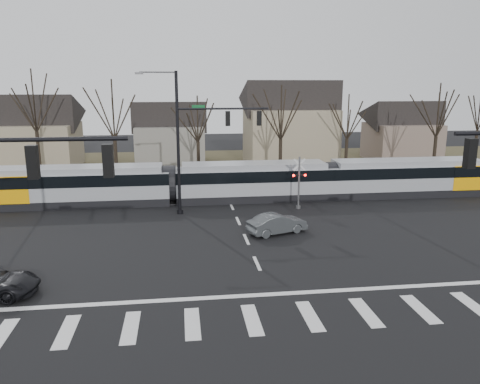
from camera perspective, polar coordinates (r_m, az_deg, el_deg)
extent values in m
plane|color=black|center=(23.27, 2.91, -10.48)|extent=(140.00, 140.00, 0.00)
cube|color=#38331E|center=(53.94, -3.16, 3.03)|extent=(140.00, 28.00, 0.01)
cube|color=silver|center=(20.54, -27.13, -15.31)|extent=(0.60, 2.60, 0.01)
cube|color=silver|center=(19.86, -20.36, -15.64)|extent=(0.60, 2.60, 0.01)
cube|color=silver|center=(19.46, -13.19, -15.76)|extent=(0.60, 2.60, 0.01)
cube|color=silver|center=(19.35, -5.83, -15.64)|extent=(0.60, 2.60, 0.01)
cube|color=silver|center=(19.53, 1.48, -15.28)|extent=(0.60, 2.60, 0.01)
cube|color=silver|center=(20.01, 8.52, -14.71)|extent=(0.60, 2.60, 0.01)
cube|color=silver|center=(20.75, 15.10, -13.97)|extent=(0.60, 2.60, 0.01)
cube|color=silver|center=(21.73, 21.12, -13.14)|extent=(0.60, 2.60, 0.01)
cube|color=silver|center=(22.92, 26.53, -12.27)|extent=(0.60, 2.60, 0.01)
cube|color=silver|center=(21.66, 3.77, -12.33)|extent=(28.00, 0.35, 0.01)
cube|color=silver|center=(25.09, 2.09, -8.68)|extent=(0.18, 2.00, 0.01)
cube|color=silver|center=(28.80, 0.77, -5.78)|extent=(0.18, 2.00, 0.01)
cube|color=silver|center=(32.58, -0.23, -3.55)|extent=(0.18, 2.00, 0.01)
cube|color=silver|center=(36.41, -1.02, -1.78)|extent=(0.18, 2.00, 0.01)
cube|color=silver|center=(40.27, -1.65, -0.35)|extent=(0.18, 2.00, 0.01)
cube|color=silver|center=(44.15, -2.18, 0.83)|extent=(0.18, 2.00, 0.01)
cube|color=silver|center=(48.06, -2.62, 1.82)|extent=(0.18, 2.00, 0.01)
cube|color=silver|center=(51.98, -2.99, 2.66)|extent=(0.18, 2.00, 0.01)
cube|color=#59595E|center=(37.46, -1.20, -1.32)|extent=(90.00, 0.12, 0.06)
cube|color=#59595E|center=(38.81, -1.43, -0.82)|extent=(90.00, 0.12, 0.06)
cube|color=gray|center=(38.58, -18.81, 0.70)|extent=(13.69, 2.95, 3.07)
cube|color=black|center=(38.46, -18.88, 1.60)|extent=(13.71, 2.99, 0.90)
cube|color=#FFA907|center=(39.91, -26.09, 0.60)|extent=(3.37, 3.01, 2.05)
cube|color=gray|center=(38.26, 1.70, 1.30)|extent=(12.64, 2.95, 3.07)
cube|color=black|center=(38.14, 1.71, 2.21)|extent=(12.66, 2.99, 0.90)
cube|color=gray|center=(42.36, 19.58, 1.68)|extent=(13.69, 2.95, 3.07)
cube|color=black|center=(42.25, 19.64, 2.51)|extent=(13.71, 2.99, 0.90)
cube|color=#FFA907|center=(44.91, 25.48, 1.90)|extent=(3.37, 3.01, 2.05)
imported|color=#414547|center=(29.85, 4.55, -3.87)|extent=(3.85, 4.75, 1.28)
cylinder|color=black|center=(15.85, -25.31, 5.77)|extent=(6.50, 0.14, 0.14)
cube|color=black|center=(15.84, -23.95, 3.33)|extent=(0.32, 0.32, 1.05)
sphere|color=#FF0C07|center=(15.80, -24.06, 4.51)|extent=(0.22, 0.22, 0.22)
cube|color=black|center=(15.35, -15.78, 3.69)|extent=(0.32, 0.32, 1.05)
sphere|color=#FF0C07|center=(15.30, -15.85, 4.91)|extent=(0.22, 0.22, 0.22)
cube|color=black|center=(18.21, 26.25, 4.22)|extent=(0.32, 0.32, 1.05)
sphere|color=#FF0C07|center=(18.17, 26.36, 5.25)|extent=(0.22, 0.22, 0.22)
cylinder|color=black|center=(33.76, -7.56, 5.76)|extent=(0.22, 0.22, 10.20)
cylinder|color=black|center=(34.71, -7.32, -2.37)|extent=(0.44, 0.44, 0.30)
cylinder|color=black|center=(33.69, -2.06, 10.12)|extent=(6.50, 0.14, 0.14)
cube|color=#0C5926|center=(33.57, -5.09, 10.32)|extent=(0.90, 0.03, 0.22)
cube|color=black|center=(33.76, -1.50, 8.94)|extent=(0.32, 0.32, 1.05)
sphere|color=#FF0C07|center=(33.74, -1.50, 9.50)|extent=(0.22, 0.22, 0.22)
cube|color=black|center=(34.07, 2.36, 8.97)|extent=(0.32, 0.32, 1.05)
sphere|color=#FF0C07|center=(34.05, 2.36, 9.52)|extent=(0.22, 0.22, 0.22)
cube|color=#59595B|center=(33.61, -12.21, 13.97)|extent=(0.55, 0.22, 0.14)
cylinder|color=#59595B|center=(35.70, 7.19, 1.11)|extent=(0.14, 0.14, 4.00)
cylinder|color=#59595B|center=(36.13, 7.11, -1.84)|extent=(0.36, 0.36, 0.20)
cube|color=silver|center=(35.44, 7.26, 3.33)|extent=(0.95, 0.04, 0.95)
cube|color=silver|center=(35.44, 7.26, 3.33)|extent=(0.95, 0.04, 0.95)
cube|color=black|center=(35.58, 7.22, 2.06)|extent=(1.00, 0.10, 0.12)
sphere|color=#FF0C07|center=(35.39, 6.55, 2.02)|extent=(0.18, 0.18, 0.18)
sphere|color=#FF0C07|center=(35.62, 7.95, 2.05)|extent=(0.18, 0.18, 0.18)
cube|color=gray|center=(57.71, -23.65, 5.12)|extent=(9.00, 8.00, 5.00)
cube|color=slate|center=(57.44, -8.49, 5.78)|extent=(8.00, 7.00, 4.50)
cube|color=gray|center=(55.84, 6.03, 6.68)|extent=(10.00, 8.00, 6.50)
cube|color=#6E5C51|center=(62.96, 19.05, 5.83)|extent=(8.00, 7.00, 4.50)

